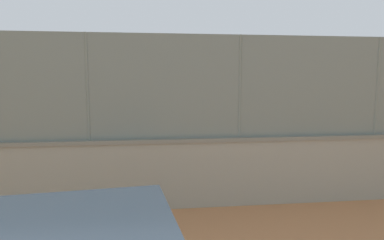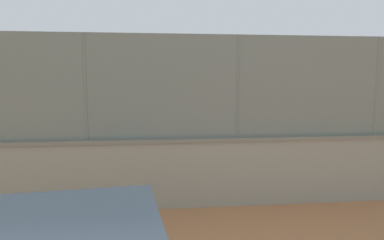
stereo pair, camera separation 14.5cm
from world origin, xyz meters
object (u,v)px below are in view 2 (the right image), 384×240
Objects in this scene: player_at_service_line at (131,123)px; spare_ball_by_wall at (211,189)px; player_crossing_court at (64,146)px; sports_ball at (86,215)px; player_foreground_swinging at (287,119)px.

player_at_service_line reaches higher than spare_ball_by_wall.
sports_ball is (-0.96, 2.48, -0.91)m from player_crossing_court.
player_crossing_court reaches higher than player_at_service_line.
sports_ball is (7.59, 8.33, -0.83)m from player_foreground_swinging.
player_foreground_swinging reaches higher than spare_ball_by_wall.
player_crossing_court is at bearing 74.05° from player_at_service_line.
player_at_service_line is at bearing -93.88° from sports_ball.
player_crossing_court reaches higher than sports_ball.
player_foreground_swinging is at bearing -145.59° from player_crossing_court.
spare_ball_by_wall is at bearing 108.93° from player_at_service_line.
player_crossing_court is 10.14× the size of sports_ball.
player_at_service_line is 7.10m from player_foreground_swinging.
player_at_service_line is 7.72m from sports_ball.
player_foreground_swinging is (-7.07, -0.68, -0.04)m from player_at_service_line.
sports_ball is at bearing 24.54° from spare_ball_by_wall.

